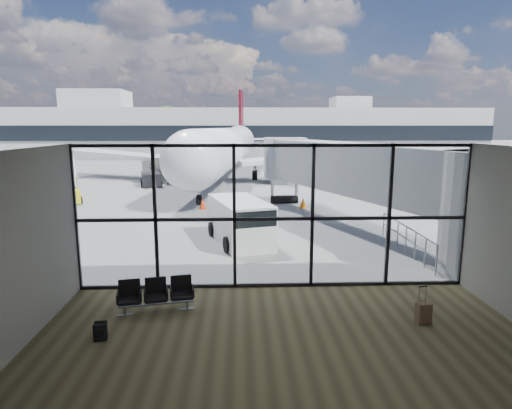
{
  "coord_description": "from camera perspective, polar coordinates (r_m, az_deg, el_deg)",
  "views": [
    {
      "loc": [
        -1.02,
        -12.81,
        4.98
      ],
      "look_at": [
        -0.42,
        3.0,
        2.11
      ],
      "focal_mm": 30.0,
      "sensor_mm": 36.0,
      "label": 1
    }
  ],
  "objects": [
    {
      "name": "glass_curtain_wall",
      "position": [
        13.14,
        2.34,
        -1.72
      ],
      "size": [
        12.1,
        0.12,
        4.5
      ],
      "color": "white",
      "rests_on": "ground"
    },
    {
      "name": "traffic_cone_c",
      "position": [
        26.78,
        6.29,
        0.21
      ],
      "size": [
        0.47,
        0.47,
        0.67
      ],
      "color": "orange",
      "rests_on": "ground"
    },
    {
      "name": "traffic_cone_b",
      "position": [
        24.88,
        -5.98,
        -0.71
      ],
      "size": [
        0.37,
        0.37,
        0.53
      ],
      "color": "#D2420B",
      "rests_on": "ground"
    },
    {
      "name": "mobile_stairs",
      "position": [
        31.5,
        -24.16,
        1.43
      ],
      "size": [
        3.04,
        4.01,
        2.57
      ],
      "rotation": [
        0.0,
        0.0,
        0.43
      ],
      "color": "yellow",
      "rests_on": "ground"
    },
    {
      "name": "jet_bridge",
      "position": [
        20.87,
        14.36,
        3.87
      ],
      "size": [
        8.0,
        16.5,
        4.33
      ],
      "color": "gray",
      "rests_on": "ground"
    },
    {
      "name": "tree_1",
      "position": [
        92.93,
        -26.68,
        9.4
      ],
      "size": [
        5.61,
        5.61,
        8.07
      ],
      "color": "#382619",
      "rests_on": "ground"
    },
    {
      "name": "service_van",
      "position": [
        18.57,
        -2.06,
        -2.21
      ],
      "size": [
        3.01,
        4.66,
        1.87
      ],
      "rotation": [
        0.0,
        0.0,
        0.28
      ],
      "color": "white",
      "rests_on": "ground"
    },
    {
      "name": "tree_4",
      "position": [
        87.14,
        -15.67,
        10.11
      ],
      "size": [
        5.61,
        5.61,
        8.07
      ],
      "color": "#382619",
      "rests_on": "ground"
    },
    {
      "name": "belt_loader",
      "position": [
        37.97,
        -13.84,
        3.46
      ],
      "size": [
        2.41,
        4.46,
        1.95
      ],
      "rotation": [
        0.0,
        0.0,
        0.24
      ],
      "color": "black",
      "rests_on": "ground"
    },
    {
      "name": "tree_5",
      "position": [
        85.96,
        -11.73,
        10.69
      ],
      "size": [
        6.27,
        6.27,
        9.03
      ],
      "color": "#382619",
      "rests_on": "ground"
    },
    {
      "name": "airliner",
      "position": [
        41.79,
        -3.98,
        7.49
      ],
      "size": [
        32.36,
        37.58,
        9.69
      ],
      "rotation": [
        0.0,
        0.0,
        -0.09
      ],
      "color": "white",
      "rests_on": "ground"
    },
    {
      "name": "tree_2",
      "position": [
        90.65,
        -23.2,
        10.05
      ],
      "size": [
        6.27,
        6.27,
        9.03
      ],
      "color": "#382619",
      "rests_on": "ground"
    },
    {
      "name": "ground",
      "position": [
        53.06,
        -1.06,
        4.92
      ],
      "size": [
        220.0,
        220.0,
        0.0
      ],
      "primitive_type": "plane",
      "color": "slate",
      "rests_on": "ground"
    },
    {
      "name": "lounge_shell",
      "position": [
        8.41,
        4.92,
        -5.84
      ],
      "size": [
        12.02,
        8.01,
        4.51
      ],
      "color": "brown",
      "rests_on": "ground"
    },
    {
      "name": "tree_3",
      "position": [
        88.71,
        -19.48,
        9.5
      ],
      "size": [
        4.95,
        4.95,
        7.12
      ],
      "color": "#382619",
      "rests_on": "ground"
    },
    {
      "name": "seating_row",
      "position": [
        12.26,
        -13.2,
        -11.43
      ],
      "size": [
        2.04,
        0.94,
        0.9
      ],
      "rotation": [
        0.0,
        0.0,
        0.2
      ],
      "color": "gray",
      "rests_on": "ground"
    },
    {
      "name": "tree_0",
      "position": [
        95.54,
        -29.96,
        8.74
      ],
      "size": [
        4.95,
        4.95,
        7.12
      ],
      "color": "#382619",
      "rests_on": "ground"
    },
    {
      "name": "apron_railing",
      "position": [
        18.12,
        19.38,
        -3.91
      ],
      "size": [
        0.06,
        5.46,
        1.11
      ],
      "color": "gray",
      "rests_on": "ground"
    },
    {
      "name": "far_terminal",
      "position": [
        74.79,
        -1.86,
        9.71
      ],
      "size": [
        80.0,
        12.2,
        11.0
      ],
      "color": "#ACABA7",
      "rests_on": "ground"
    },
    {
      "name": "backpack",
      "position": [
        11.16,
        -20.05,
        -15.66
      ],
      "size": [
        0.32,
        0.29,
        0.45
      ],
      "rotation": [
        0.0,
        0.0,
        0.1
      ],
      "color": "black",
      "rests_on": "ground"
    },
    {
      "name": "traffic_cone_a",
      "position": [
        26.52,
        -7.14,
        0.04
      ],
      "size": [
        0.44,
        0.44,
        0.62
      ],
      "color": "red",
      "rests_on": "ground"
    },
    {
      "name": "suitcase",
      "position": [
        12.04,
        21.45,
        -13.35
      ],
      "size": [
        0.39,
        0.31,
        0.99
      ],
      "rotation": [
        0.0,
        0.0,
        0.16
      ],
      "color": "brown",
      "rests_on": "ground"
    }
  ]
}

